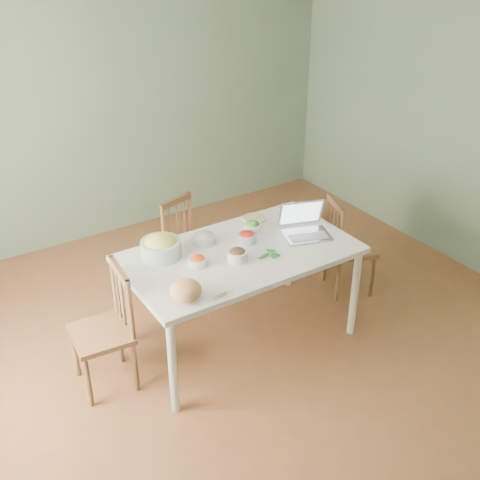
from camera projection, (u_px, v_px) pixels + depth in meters
floor at (249, 350)px, 4.71m from camera, size 5.00×5.00×0.00m
wall_back at (111, 107)px, 5.89m from camera, size 5.00×0.00×2.70m
dining_table at (240, 297)px, 4.65m from camera, size 1.74×0.98×0.82m
chair_far at (191, 248)px, 5.26m from camera, size 0.47×0.46×0.87m
chair_left at (101, 331)px, 4.16m from camera, size 0.43×0.45×0.94m
chair_right at (350, 246)px, 5.27m from camera, size 0.50×0.51×0.90m
bread_boule at (186, 290)px, 3.88m from camera, size 0.28×0.28×0.14m
butter_stick at (219, 295)px, 3.93m from camera, size 0.12×0.05×0.03m
bowl_squash at (161, 246)px, 4.35m from camera, size 0.32×0.32×0.17m
bowl_carrot at (197, 261)px, 4.26m from camera, size 0.15×0.15×0.08m
bowl_onion at (204, 238)px, 4.54m from camera, size 0.17×0.17×0.09m
bowl_mushroom at (237, 255)px, 4.31m from camera, size 0.17×0.17×0.10m
bowl_redpep at (247, 237)px, 4.56m from camera, size 0.16×0.16×0.09m
bowl_broccoli at (252, 226)px, 4.71m from camera, size 0.18×0.18×0.09m
flatbread at (254, 218)px, 4.91m from camera, size 0.21×0.21×0.02m
basil_bunch at (268, 254)px, 4.40m from camera, size 0.19×0.19×0.02m
laptop at (308, 223)px, 4.60m from camera, size 0.44×0.42×0.24m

